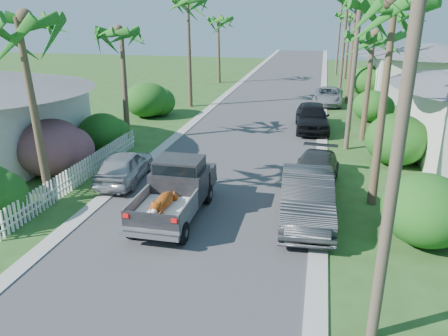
% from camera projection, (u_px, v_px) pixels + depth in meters
% --- Properties ---
extents(ground, '(120.00, 120.00, 0.00)m').
position_uv_depth(ground, '(173.00, 262.00, 13.24)').
color(ground, '#2B4B1C').
rests_on(ground, ground).
extents(road, '(8.00, 100.00, 0.02)m').
position_uv_depth(road, '(270.00, 102.00, 36.18)').
color(road, '#38383A').
rests_on(road, ground).
extents(curb_left, '(0.60, 100.00, 0.06)m').
position_uv_depth(curb_left, '(220.00, 100.00, 37.04)').
color(curb_left, '#A5A39E').
rests_on(curb_left, ground).
extents(curb_right, '(0.60, 100.00, 0.06)m').
position_uv_depth(curb_right, '(323.00, 104.00, 35.30)').
color(curb_right, '#A5A39E').
rests_on(curb_right, ground).
extents(pickup_truck, '(1.98, 5.12, 2.06)m').
position_uv_depth(pickup_truck, '(178.00, 187.00, 16.18)').
color(pickup_truck, black).
rests_on(pickup_truck, ground).
extents(parked_car_rn, '(2.13, 5.33, 1.72)m').
position_uv_depth(parked_car_rn, '(307.00, 198.00, 15.65)').
color(parked_car_rn, '#2E3033').
rests_on(parked_car_rn, ground).
extents(parked_car_rm, '(2.25, 4.75, 1.34)m').
position_uv_depth(parked_car_rm, '(315.00, 172.00, 18.68)').
color(parked_car_rm, '#282B2D').
rests_on(parked_car_rm, ground).
extents(parked_car_rf, '(2.40, 5.16, 1.71)m').
position_uv_depth(parked_car_rf, '(312.00, 117.00, 27.52)').
color(parked_car_rf, black).
rests_on(parked_car_rf, ground).
extents(parked_car_rd, '(2.43, 4.89, 1.33)m').
position_uv_depth(parked_car_rd, '(328.00, 96.00, 35.14)').
color(parked_car_rd, '#A2A4A9').
rests_on(parked_car_rd, ground).
extents(parked_car_ln, '(2.03, 4.25, 1.40)m').
position_uv_depth(parked_car_ln, '(125.00, 166.00, 19.28)').
color(parked_car_ln, '#AEB0B5').
rests_on(parked_car_ln, ground).
extents(palm_l_a, '(4.40, 4.40, 8.20)m').
position_uv_depth(palm_l_a, '(20.00, 19.00, 14.89)').
color(palm_l_a, brown).
rests_on(palm_l_a, ground).
extents(palm_l_b, '(4.40, 4.40, 7.40)m').
position_uv_depth(palm_l_b, '(120.00, 31.00, 23.54)').
color(palm_l_b, brown).
rests_on(palm_l_b, ground).
extents(palm_l_c, '(4.40, 4.40, 9.20)m').
position_uv_depth(palm_l_c, '(188.00, 0.00, 31.95)').
color(palm_l_c, brown).
rests_on(palm_l_c, ground).
extents(palm_l_d, '(4.40, 4.40, 7.70)m').
position_uv_depth(palm_l_d, '(219.00, 18.00, 43.56)').
color(palm_l_d, brown).
rests_on(palm_l_d, ground).
extents(palm_r_a, '(4.40, 4.40, 8.70)m').
position_uv_depth(palm_r_a, '(396.00, 3.00, 14.93)').
color(palm_r_a, brown).
rests_on(palm_r_a, ground).
extents(palm_r_b, '(4.40, 4.40, 7.20)m').
position_uv_depth(palm_r_b, '(374.00, 35.00, 23.63)').
color(palm_r_b, brown).
rests_on(palm_r_b, ground).
extents(palm_r_d, '(4.40, 4.40, 8.00)m').
position_uv_depth(palm_r_d, '(350.00, 15.00, 46.32)').
color(palm_r_d, brown).
rests_on(palm_r_d, ground).
extents(shrub_l_b, '(3.00, 3.30, 2.60)m').
position_uv_depth(shrub_l_b, '(51.00, 148.00, 19.89)').
color(shrub_l_b, '#AE186D').
rests_on(shrub_l_b, ground).
extents(shrub_l_c, '(2.40, 2.64, 2.00)m').
position_uv_depth(shrub_l_c, '(102.00, 132.00, 23.58)').
color(shrub_l_c, '#1A4914').
rests_on(shrub_l_c, ground).
extents(shrub_l_d, '(3.20, 3.52, 2.40)m').
position_uv_depth(shrub_l_d, '(147.00, 100.00, 30.97)').
color(shrub_l_d, '#1A4914').
rests_on(shrub_l_d, ground).
extents(shrub_r_a, '(2.80, 3.08, 2.30)m').
position_uv_depth(shrub_r_a, '(426.00, 210.00, 14.05)').
color(shrub_r_a, '#1A4914').
rests_on(shrub_r_a, ground).
extents(shrub_r_b, '(3.00, 3.30, 2.50)m').
position_uv_depth(shrub_r_b, '(396.00, 139.00, 21.32)').
color(shrub_r_b, '#1A4914').
rests_on(shrub_r_b, ground).
extents(shrub_r_c, '(2.60, 2.86, 2.10)m').
position_uv_depth(shrub_r_c, '(372.00, 106.00, 29.71)').
color(shrub_r_c, '#1A4914').
rests_on(shrub_r_c, ground).
extents(shrub_r_d, '(3.20, 3.52, 2.60)m').
position_uv_depth(shrub_r_d, '(367.00, 81.00, 38.70)').
color(shrub_r_d, '#1A4914').
rests_on(shrub_r_d, ground).
extents(picket_fence, '(0.10, 11.00, 1.00)m').
position_uv_depth(picket_fence, '(84.00, 171.00, 19.34)').
color(picket_fence, white).
rests_on(picket_fence, ground).
extents(house_right_far, '(9.00, 8.00, 4.60)m').
position_uv_depth(house_right_far, '(429.00, 73.00, 37.40)').
color(house_right_far, silver).
rests_on(house_right_far, ground).
extents(utility_pole_a, '(1.60, 0.26, 9.00)m').
position_uv_depth(utility_pole_a, '(398.00, 149.00, 8.69)').
color(utility_pole_a, brown).
rests_on(utility_pole_a, ground).
extents(utility_pole_b, '(1.60, 0.26, 9.00)m').
position_uv_depth(utility_pole_b, '(354.00, 64.00, 22.46)').
color(utility_pole_b, brown).
rests_on(utility_pole_b, ground).
extents(utility_pole_c, '(1.60, 0.26, 9.00)m').
position_uv_depth(utility_pole_c, '(344.00, 43.00, 36.22)').
color(utility_pole_c, brown).
rests_on(utility_pole_c, ground).
extents(utility_pole_d, '(1.60, 0.26, 9.00)m').
position_uv_depth(utility_pole_d, '(339.00, 34.00, 49.99)').
color(utility_pole_d, brown).
rests_on(utility_pole_d, ground).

